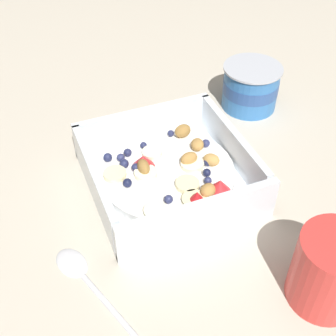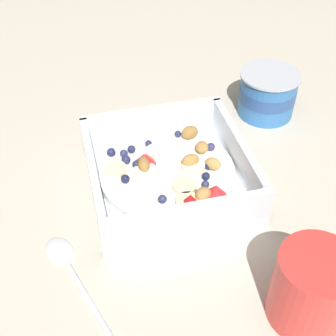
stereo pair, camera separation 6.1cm
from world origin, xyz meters
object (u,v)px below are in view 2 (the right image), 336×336
at_px(fruit_bowl, 169,174).
at_px(coffee_mug, 313,289).
at_px(spoon, 69,265).
at_px(yogurt_cup, 267,93).

bearing_deg(fruit_bowl, coffee_mug, -67.49).
xyz_separation_m(spoon, yogurt_cup, (0.34, 0.23, 0.03)).
height_order(spoon, yogurt_cup, yogurt_cup).
bearing_deg(fruit_bowl, spoon, -144.60).
relative_size(yogurt_cup, coffee_mug, 0.90).
height_order(fruit_bowl, spoon, fruit_bowl).
height_order(fruit_bowl, coffee_mug, coffee_mug).
xyz_separation_m(fruit_bowl, spoon, (-0.15, -0.10, -0.02)).
bearing_deg(coffee_mug, yogurt_cup, 73.65).
bearing_deg(spoon, coffee_mug, -26.61).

